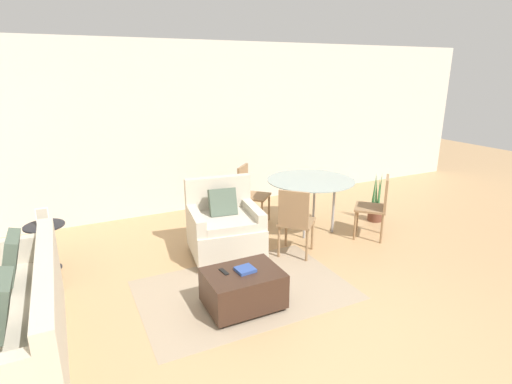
# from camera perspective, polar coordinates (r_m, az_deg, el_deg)

# --- Properties ---
(ground_plane) EXTENTS (20.00, 20.00, 0.00)m
(ground_plane) POSITION_cam_1_polar(r_m,az_deg,el_deg) (3.87, 9.90, -19.69)
(ground_plane) COLOR tan
(wall_back) EXTENTS (12.00, 0.06, 2.75)m
(wall_back) POSITION_cam_1_polar(r_m,az_deg,el_deg) (6.70, -9.61, 8.92)
(wall_back) COLOR beige
(wall_back) RESTS_ON ground_plane
(area_rug) EXTENTS (2.23, 1.49, 0.01)m
(area_rug) POSITION_cam_1_polar(r_m,az_deg,el_deg) (4.48, -1.66, -13.78)
(area_rug) COLOR gray
(area_rug) RESTS_ON ground_plane
(couch) EXTENTS (0.87, 2.06, 0.93)m
(couch) POSITION_cam_1_polar(r_m,az_deg,el_deg) (3.92, -31.79, -16.29)
(couch) COLOR beige
(couch) RESTS_ON ground_plane
(armchair) EXTENTS (0.97, 0.94, 0.96)m
(armchair) POSITION_cam_1_polar(r_m,az_deg,el_deg) (5.14, -4.53, -5.03)
(armchair) COLOR beige
(armchair) RESTS_ON ground_plane
(ottoman) EXTENTS (0.75, 0.55, 0.39)m
(ottoman) POSITION_cam_1_polar(r_m,az_deg,el_deg) (4.09, -1.85, -13.52)
(ottoman) COLOR #382319
(ottoman) RESTS_ON ground_plane
(book_stack) EXTENTS (0.19, 0.18, 0.03)m
(book_stack) POSITION_cam_1_polar(r_m,az_deg,el_deg) (4.01, -1.55, -11.02)
(book_stack) COLOR #2D478C
(book_stack) RESTS_ON ottoman
(tv_remote_primary) EXTENTS (0.06, 0.14, 0.01)m
(tv_remote_primary) POSITION_cam_1_polar(r_m,az_deg,el_deg) (4.01, -4.61, -11.27)
(tv_remote_primary) COLOR black
(tv_remote_primary) RESTS_ON ottoman
(side_table) EXTENTS (0.45, 0.45, 0.57)m
(side_table) POSITION_cam_1_polar(r_m,az_deg,el_deg) (5.33, -27.80, -5.86)
(side_table) COLOR black
(side_table) RESTS_ON ground_plane
(picture_frame) EXTENTS (0.14, 0.07, 0.21)m
(picture_frame) POSITION_cam_1_polar(r_m,az_deg,el_deg) (5.24, -28.20, -3.15)
(picture_frame) COLOR silver
(picture_frame) RESTS_ON side_table
(dining_table) EXTENTS (1.27, 1.27, 0.77)m
(dining_table) POSITION_cam_1_polar(r_m,az_deg,el_deg) (5.86, 7.80, 1.08)
(dining_table) COLOR #8C9E99
(dining_table) RESTS_ON ground_plane
(dining_chair_near_left) EXTENTS (0.59, 0.59, 0.90)m
(dining_chair_near_left) POSITION_cam_1_polar(r_m,az_deg,el_deg) (5.03, 5.61, -3.75)
(dining_chair_near_left) COLOR #93704C
(dining_chair_near_left) RESTS_ON ground_plane
(dining_chair_near_right) EXTENTS (0.59, 0.59, 0.90)m
(dining_chair_near_right) POSITION_cam_1_polar(r_m,az_deg,el_deg) (5.82, 16.96, -1.51)
(dining_chair_near_right) COLOR #93704C
(dining_chair_near_right) RESTS_ON ground_plane
(dining_chair_far_left) EXTENTS (0.59, 0.59, 0.90)m
(dining_chair_far_left) POSITION_cam_1_polar(r_m,az_deg,el_deg) (6.15, -0.99, 0.24)
(dining_chair_far_left) COLOR #93704C
(dining_chair_far_left) RESTS_ON ground_plane
(potted_plant_small) EXTENTS (0.23, 0.23, 0.79)m
(potted_plant_small) POSITION_cam_1_polar(r_m,az_deg,el_deg) (6.57, 16.72, -2.13)
(potted_plant_small) COLOR brown
(potted_plant_small) RESTS_ON ground_plane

